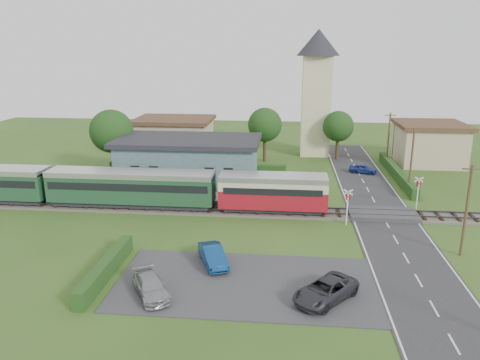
# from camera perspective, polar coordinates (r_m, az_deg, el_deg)

# --- Properties ---
(ground) EXTENTS (120.00, 120.00, 0.00)m
(ground) POSITION_cam_1_polar(r_m,az_deg,el_deg) (42.51, 4.12, -4.94)
(ground) COLOR #2D4C19
(railway_track) EXTENTS (76.00, 3.20, 0.49)m
(railway_track) POSITION_cam_1_polar(r_m,az_deg,el_deg) (44.35, 4.21, -3.89)
(railway_track) COLOR #4C443D
(railway_track) RESTS_ON ground
(road) EXTENTS (6.00, 70.00, 0.05)m
(road) POSITION_cam_1_polar(r_m,az_deg,el_deg) (43.44, 17.48, -5.16)
(road) COLOR #28282B
(road) RESTS_ON ground
(car_park) EXTENTS (17.00, 9.00, 0.08)m
(car_park) POSITION_cam_1_polar(r_m,az_deg,el_deg) (31.63, 0.65, -12.45)
(car_park) COLOR #333335
(car_park) RESTS_ON ground
(crossing_deck) EXTENTS (6.20, 3.40, 0.45)m
(crossing_deck) POSITION_cam_1_polar(r_m,az_deg,el_deg) (45.21, 17.01, -4.02)
(crossing_deck) COLOR #333335
(crossing_deck) RESTS_ON ground
(platform) EXTENTS (30.00, 3.00, 0.45)m
(platform) POSITION_cam_1_polar(r_m,az_deg,el_deg) (48.58, -7.56, -2.08)
(platform) COLOR gray
(platform) RESTS_ON ground
(equipment_hut) EXTENTS (2.30, 2.30, 2.55)m
(equipment_hut) POSITION_cam_1_polar(r_m,az_deg,el_deg) (50.56, -16.48, -0.09)
(equipment_hut) COLOR beige
(equipment_hut) RESTS_ON platform
(station_building) EXTENTS (16.00, 9.00, 5.30)m
(station_building) POSITION_cam_1_polar(r_m,az_deg,el_deg) (53.36, -6.25, 2.34)
(station_building) COLOR #445E68
(station_building) RESTS_ON ground
(train) EXTENTS (43.20, 2.90, 3.40)m
(train) POSITION_cam_1_polar(r_m,az_deg,el_deg) (47.21, -16.77, -0.68)
(train) COLOR #232328
(train) RESTS_ON ground
(church_tower) EXTENTS (6.00, 6.00, 17.60)m
(church_tower) POSITION_cam_1_polar(r_m,az_deg,el_deg) (68.05, 9.34, 11.54)
(church_tower) COLOR beige
(church_tower) RESTS_ON ground
(house_west) EXTENTS (10.80, 8.80, 5.50)m
(house_west) POSITION_cam_1_polar(r_m,az_deg,el_deg) (67.80, -7.98, 5.24)
(house_west) COLOR tan
(house_west) RESTS_ON ground
(house_east) EXTENTS (8.80, 8.80, 5.50)m
(house_east) POSITION_cam_1_polar(r_m,az_deg,el_deg) (67.66, 22.07, 4.21)
(house_east) COLOR tan
(house_east) RESTS_ON ground
(hedge_carpark) EXTENTS (0.80, 9.00, 1.20)m
(hedge_carpark) POSITION_cam_1_polar(r_m,az_deg,el_deg) (33.48, -16.05, -10.37)
(hedge_carpark) COLOR #193814
(hedge_carpark) RESTS_ON ground
(hedge_roadside) EXTENTS (0.80, 18.00, 1.20)m
(hedge_roadside) POSITION_cam_1_polar(r_m,az_deg,el_deg) (59.10, 18.53, 0.83)
(hedge_roadside) COLOR #193814
(hedge_roadside) RESTS_ON ground
(hedge_station) EXTENTS (22.00, 0.80, 1.30)m
(hedge_station) POSITION_cam_1_polar(r_m,az_deg,el_deg) (58.13, -5.28, 1.41)
(hedge_station) COLOR #193814
(hedge_station) RESTS_ON ground
(tree_a) EXTENTS (5.20, 5.20, 8.00)m
(tree_a) POSITION_cam_1_polar(r_m,az_deg,el_deg) (58.50, -15.40, 5.74)
(tree_a) COLOR #332316
(tree_a) RESTS_ON ground
(tree_b) EXTENTS (4.60, 4.60, 7.34)m
(tree_b) POSITION_cam_1_polar(r_m,az_deg,el_deg) (63.62, 3.05, 6.71)
(tree_b) COLOR #332316
(tree_b) RESTS_ON ground
(tree_c) EXTENTS (4.20, 4.20, 6.78)m
(tree_c) POSITION_cam_1_polar(r_m,az_deg,el_deg) (65.96, 11.89, 6.40)
(tree_c) COLOR #332316
(tree_c) RESTS_ON ground
(utility_pole_b) EXTENTS (1.40, 0.22, 7.00)m
(utility_pole_b) POSITION_cam_1_polar(r_m,az_deg,el_deg) (38.01, 25.89, -3.28)
(utility_pole_b) COLOR #473321
(utility_pole_b) RESTS_ON ground
(utility_pole_c) EXTENTS (1.40, 0.22, 7.00)m
(utility_pole_c) POSITION_cam_1_polar(r_m,az_deg,el_deg) (52.74, 20.18, 2.33)
(utility_pole_c) COLOR #473321
(utility_pole_c) RESTS_ON ground
(utility_pole_d) EXTENTS (1.40, 0.22, 7.00)m
(utility_pole_d) POSITION_cam_1_polar(r_m,az_deg,el_deg) (64.18, 17.64, 4.82)
(utility_pole_d) COLOR #473321
(utility_pole_d) RESTS_ON ground
(crossing_signal_near) EXTENTS (0.84, 0.28, 3.28)m
(crossing_signal_near) POSITION_cam_1_polar(r_m,az_deg,el_deg) (41.76, 12.98, -2.58)
(crossing_signal_near) COLOR silver
(crossing_signal_near) RESTS_ON ground
(crossing_signal_far) EXTENTS (0.84, 0.28, 3.28)m
(crossing_signal_far) POSITION_cam_1_polar(r_m,az_deg,el_deg) (47.70, 20.90, -0.94)
(crossing_signal_far) COLOR silver
(crossing_signal_far) RESTS_ON ground
(streetlamp_west) EXTENTS (0.30, 0.30, 5.15)m
(streetlamp_west) POSITION_cam_1_polar(r_m,az_deg,el_deg) (65.12, -15.04, 4.64)
(streetlamp_west) COLOR #3F3F47
(streetlamp_west) RESTS_ON ground
(streetlamp_east) EXTENTS (0.30, 0.30, 5.15)m
(streetlamp_east) POSITION_cam_1_polar(r_m,az_deg,el_deg) (69.48, 18.25, 5.06)
(streetlamp_east) COLOR #3F3F47
(streetlamp_east) RESTS_ON ground
(car_on_road) EXTENTS (3.59, 2.41, 1.14)m
(car_on_road) POSITION_cam_1_polar(r_m,az_deg,el_deg) (59.92, 14.76, 1.35)
(car_on_road) COLOR navy
(car_on_road) RESTS_ON road
(car_park_blue) EXTENTS (2.87, 4.29, 1.34)m
(car_park_blue) POSITION_cam_1_polar(r_m,az_deg,el_deg) (33.82, -3.32, -9.18)
(car_park_blue) COLOR navy
(car_park_blue) RESTS_ON car_park
(car_park_silver) EXTENTS (3.55, 4.40, 1.20)m
(car_park_silver) POSITION_cam_1_polar(r_m,az_deg,el_deg) (30.41, -10.84, -12.62)
(car_park_silver) COLOR gray
(car_park_silver) RESTS_ON car_park
(car_park_dark) EXTENTS (4.68, 4.96, 1.30)m
(car_park_dark) POSITION_cam_1_polar(r_m,az_deg,el_deg) (29.83, 10.38, -13.08)
(car_park_dark) COLOR #2E2D33
(car_park_dark) RESTS_ON car_park
(pedestrian_near) EXTENTS (0.72, 0.58, 1.71)m
(pedestrian_near) POSITION_cam_1_polar(r_m,az_deg,el_deg) (46.60, -1.56, -1.33)
(pedestrian_near) COLOR gray
(pedestrian_near) RESTS_ON platform
(pedestrian_far) EXTENTS (0.77, 0.95, 1.81)m
(pedestrian_far) POSITION_cam_1_polar(r_m,az_deg,el_deg) (49.21, -13.09, -0.75)
(pedestrian_far) COLOR gray
(pedestrian_far) RESTS_ON platform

